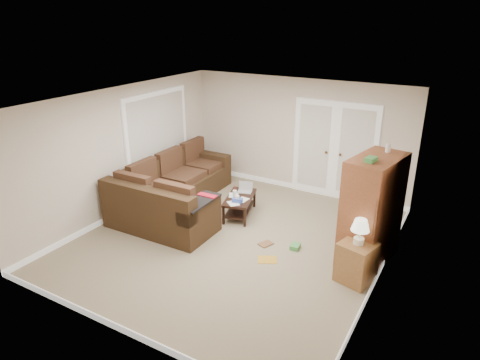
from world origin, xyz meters
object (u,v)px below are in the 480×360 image
Objects in this scene: tv_armoire at (372,210)px; side_cabinet at (357,259)px; sectional_sofa at (172,194)px; coffee_table at (240,205)px.

tv_armoire is 1.86× the size of side_cabinet.
sectional_sofa is 1.39m from coffee_table.
side_cabinet is (3.90, -0.58, -0.01)m from sectional_sofa.
tv_armoire is 0.86m from side_cabinet.
tv_armoire is at bearing 105.45° from side_cabinet.
sectional_sofa is 2.87× the size of coffee_table.
coffee_table is 2.72m from tv_armoire.
side_cabinet is at bearing -39.00° from coffee_table.
coffee_table is at bearing 20.69° from sectional_sofa.
side_cabinet reaches higher than coffee_table.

